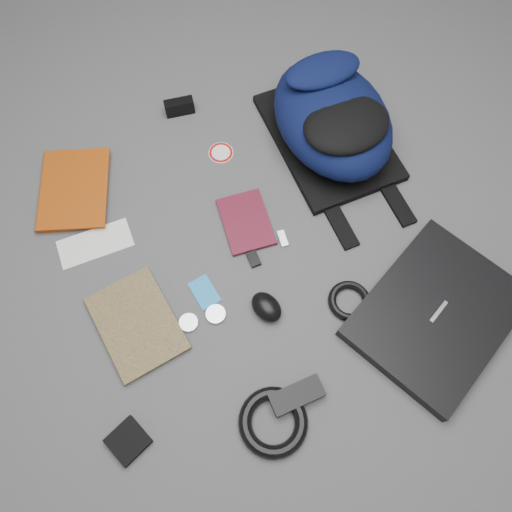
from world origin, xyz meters
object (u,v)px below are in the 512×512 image
object	(u,v)px
backpack	(332,118)
compact_camera	(179,107)
laptop	(436,314)
textbook_red	(40,191)
dvd_case	(246,222)
mouse	(266,307)
power_brick	(297,396)
pouch	(128,441)
comic_book	(104,342)

from	to	relation	value
backpack	compact_camera	bearing A→B (deg)	144.37
laptop	compact_camera	bearing A→B (deg)	88.10
backpack	textbook_red	bearing A→B (deg)	169.96
dvd_case	backpack	bearing A→B (deg)	32.13
mouse	dvd_case	bearing A→B (deg)	60.64
laptop	power_brick	size ratio (longest dim) A/B	3.20
dvd_case	mouse	xyz separation A→B (m)	(-0.04, -0.25, 0.02)
laptop	mouse	xyz separation A→B (m)	(-0.39, 0.17, 0.00)
backpack	textbook_red	size ratio (longest dim) A/B	1.84
backpack	compact_camera	xyz separation A→B (m)	(-0.38, 0.26, -0.07)
compact_camera	pouch	size ratio (longest dim) A/B	1.08
dvd_case	power_brick	bearing A→B (deg)	-92.25
laptop	mouse	size ratio (longest dim) A/B	4.59
textbook_red	laptop	bearing A→B (deg)	-22.44
backpack	dvd_case	bearing A→B (deg)	-153.63
comic_book	dvd_case	xyz separation A→B (m)	(0.45, 0.19, -0.00)
laptop	pouch	world-z (taller)	laptop
laptop	comic_book	size ratio (longest dim) A/B	1.63
textbook_red	pouch	world-z (taller)	textbook_red
pouch	backpack	bearing A→B (deg)	37.59
textbook_red	mouse	xyz separation A→B (m)	(0.47, -0.55, 0.01)
textbook_red	mouse	size ratio (longest dim) A/B	2.88
comic_book	dvd_case	bearing A→B (deg)	13.06
laptop	comic_book	xyz separation A→B (m)	(-0.80, 0.24, -0.01)
compact_camera	power_brick	distance (m)	0.91
comic_book	dvd_case	size ratio (longest dim) A/B	1.42
comic_book	dvd_case	world-z (taller)	comic_book
dvd_case	pouch	xyz separation A→B (m)	(-0.46, -0.43, 0.00)
pouch	mouse	bearing A→B (deg)	23.26
comic_book	pouch	xyz separation A→B (m)	(-0.01, -0.25, 0.00)
laptop	comic_book	world-z (taller)	laptop
textbook_red	mouse	bearing A→B (deg)	-32.07
comic_book	mouse	xyz separation A→B (m)	(0.41, -0.07, 0.01)
power_brick	textbook_red	bearing A→B (deg)	118.09
dvd_case	compact_camera	size ratio (longest dim) A/B	2.02
comic_book	compact_camera	world-z (taller)	compact_camera
textbook_red	compact_camera	distance (m)	0.48
laptop	compact_camera	world-z (taller)	compact_camera
comic_book	compact_camera	bearing A→B (deg)	47.72
backpack	dvd_case	size ratio (longest dim) A/B	2.69
dvd_case	pouch	distance (m)	0.63
dvd_case	mouse	distance (m)	0.26
mouse	comic_book	bearing A→B (deg)	150.54
backpack	mouse	xyz separation A→B (m)	(-0.37, -0.43, -0.08)
dvd_case	power_brick	distance (m)	0.49
comic_book	pouch	distance (m)	0.25
backpack	pouch	world-z (taller)	backpack
mouse	laptop	bearing A→B (deg)	-43.80
laptop	backpack	bearing A→B (deg)	65.18
backpack	comic_book	bearing A→B (deg)	-156.75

